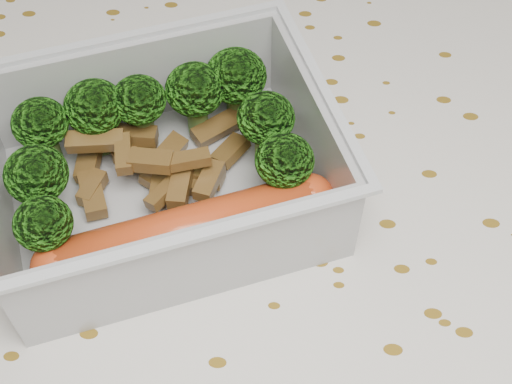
{
  "coord_description": "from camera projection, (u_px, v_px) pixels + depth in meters",
  "views": [
    {
      "loc": [
        0.02,
        -0.23,
        1.09
      ],
      "look_at": [
        0.01,
        -0.01,
        0.78
      ],
      "focal_mm": 50.0,
      "sensor_mm": 36.0,
      "label": 1
    }
  ],
  "objects": [
    {
      "name": "dining_table",
      "position": [
        246.0,
        285.0,
        0.48
      ],
      "size": [
        1.4,
        0.9,
        0.75
      ],
      "color": "brown",
      "rests_on": "ground"
    },
    {
      "name": "tablecloth",
      "position": [
        245.0,
        245.0,
        0.44
      ],
      "size": [
        1.46,
        0.96,
        0.19
      ],
      "color": "white",
      "rests_on": "dining_table"
    },
    {
      "name": "lunch_container",
      "position": [
        163.0,
        176.0,
        0.39
      ],
      "size": [
        0.22,
        0.2,
        0.07
      ],
      "color": "silver",
      "rests_on": "tablecloth"
    },
    {
      "name": "broccoli_florets",
      "position": [
        155.0,
        127.0,
        0.39
      ],
      "size": [
        0.17,
        0.14,
        0.05
      ],
      "color": "#608C3F",
      "rests_on": "lunch_container"
    },
    {
      "name": "meat_pile",
      "position": [
        154.0,
        163.0,
        0.4
      ],
      "size": [
        0.1,
        0.08,
        0.03
      ],
      "color": "brown",
      "rests_on": "lunch_container"
    },
    {
      "name": "sausage",
      "position": [
        188.0,
        232.0,
        0.37
      ],
      "size": [
        0.15,
        0.08,
        0.03
      ],
      "color": "#D2451A",
      "rests_on": "lunch_container"
    }
  ]
}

